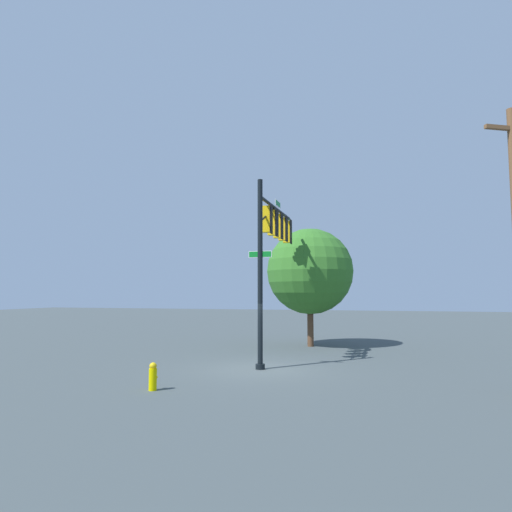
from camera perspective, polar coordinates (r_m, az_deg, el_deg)
ground_plane at (r=17.41m, az=0.55°, el=-14.47°), size 120.00×120.00×0.00m
signal_pole_assembly at (r=19.52m, az=2.28°, el=2.73°), size 5.60×0.94×7.42m
fire_hydrant at (r=14.05m, az=-13.22°, el=-14.97°), size 0.33×0.24×0.83m
tree_near at (r=24.65m, az=7.00°, el=-1.99°), size 4.76×4.76×6.52m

